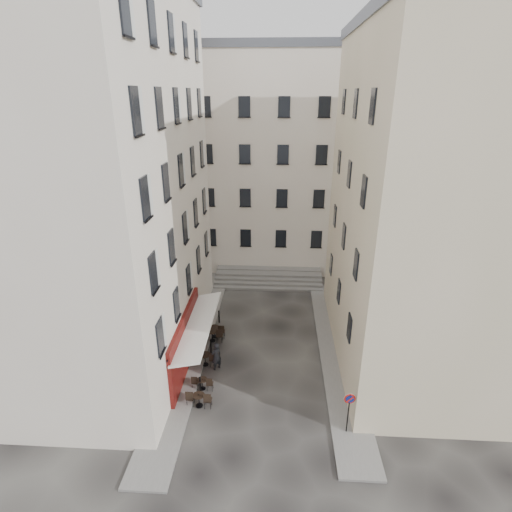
# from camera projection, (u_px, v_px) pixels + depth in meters

# --- Properties ---
(ground) EXTENTS (90.00, 90.00, 0.00)m
(ground) POSITION_uv_depth(u_px,v_px,m) (261.00, 381.00, 22.37)
(ground) COLOR black
(ground) RESTS_ON ground
(sidewalk_left) EXTENTS (2.00, 22.00, 0.12)m
(sidewalk_left) POSITION_uv_depth(u_px,v_px,m) (196.00, 337.00, 26.28)
(sidewalk_left) COLOR slate
(sidewalk_left) RESTS_ON ground
(sidewalk_right) EXTENTS (2.00, 18.00, 0.12)m
(sidewalk_right) POSITION_uv_depth(u_px,v_px,m) (336.00, 351.00, 24.88)
(sidewalk_right) COLOR slate
(sidewalk_right) RESTS_ON ground
(building_left) EXTENTS (12.20, 16.20, 20.60)m
(building_left) POSITION_uv_depth(u_px,v_px,m) (73.00, 185.00, 21.78)
(building_left) COLOR beige
(building_left) RESTS_ON ground
(building_right) EXTENTS (12.20, 14.20, 18.60)m
(building_right) POSITION_uv_depth(u_px,v_px,m) (460.00, 207.00, 21.48)
(building_right) COLOR #C4B992
(building_right) RESTS_ON ground
(building_back) EXTENTS (18.20, 10.20, 18.60)m
(building_back) POSITION_uv_depth(u_px,v_px,m) (261.00, 160.00, 36.41)
(building_back) COLOR beige
(building_back) RESTS_ON ground
(cafe_storefront) EXTENTS (1.74, 7.30, 3.50)m
(cafe_storefront) POSITION_uv_depth(u_px,v_px,m) (187.00, 340.00, 22.81)
(cafe_storefront) COLOR #4B0A0B
(cafe_storefront) RESTS_ON ground
(stone_steps) EXTENTS (9.00, 3.15, 0.80)m
(stone_steps) POSITION_uv_depth(u_px,v_px,m) (268.00, 278.00, 33.82)
(stone_steps) COLOR slate
(stone_steps) RESTS_ON ground
(bollard_near) EXTENTS (0.12, 0.12, 0.98)m
(bollard_near) POSITION_uv_depth(u_px,v_px,m) (200.00, 384.00, 21.42)
(bollard_near) COLOR black
(bollard_near) RESTS_ON ground
(bollard_mid) EXTENTS (0.12, 0.12, 0.98)m
(bollard_mid) POSITION_uv_depth(u_px,v_px,m) (211.00, 345.00, 24.65)
(bollard_mid) COLOR black
(bollard_mid) RESTS_ON ground
(bollard_far) EXTENTS (0.12, 0.12, 0.98)m
(bollard_far) POSITION_uv_depth(u_px,v_px,m) (219.00, 316.00, 27.88)
(bollard_far) COLOR black
(bollard_far) RESTS_ON ground
(no_parking_sign) EXTENTS (0.54, 0.10, 2.35)m
(no_parking_sign) POSITION_uv_depth(u_px,v_px,m) (349.00, 406.00, 18.35)
(no_parking_sign) COLOR black
(no_parking_sign) RESTS_ON ground
(bistro_table_a) EXTENTS (1.33, 0.62, 0.93)m
(bistro_table_a) POSITION_uv_depth(u_px,v_px,m) (199.00, 399.00, 20.45)
(bistro_table_a) COLOR black
(bistro_table_a) RESTS_ON ground
(bistro_table_b) EXTENTS (1.18, 0.55, 0.83)m
(bistro_table_b) POSITION_uv_depth(u_px,v_px,m) (202.00, 383.00, 21.66)
(bistro_table_b) COLOR black
(bistro_table_b) RESTS_ON ground
(bistro_table_c) EXTENTS (1.38, 0.64, 0.97)m
(bistro_table_c) POSITION_uv_depth(u_px,v_px,m) (205.00, 358.00, 23.54)
(bistro_table_c) COLOR black
(bistro_table_c) RESTS_ON ground
(bistro_table_d) EXTENTS (1.38, 0.65, 0.97)m
(bistro_table_d) POSITION_uv_depth(u_px,v_px,m) (212.00, 335.00, 25.81)
(bistro_table_d) COLOR black
(bistro_table_d) RESTS_ON ground
(bistro_table_e) EXTENTS (1.37, 0.64, 0.96)m
(bistro_table_e) POSITION_uv_depth(u_px,v_px,m) (215.00, 330.00, 26.26)
(bistro_table_e) COLOR black
(bistro_table_e) RESTS_ON ground
(pedestrian) EXTENTS (0.76, 0.75, 1.77)m
(pedestrian) POSITION_uv_depth(u_px,v_px,m) (216.00, 356.00, 23.07)
(pedestrian) COLOR black
(pedestrian) RESTS_ON ground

